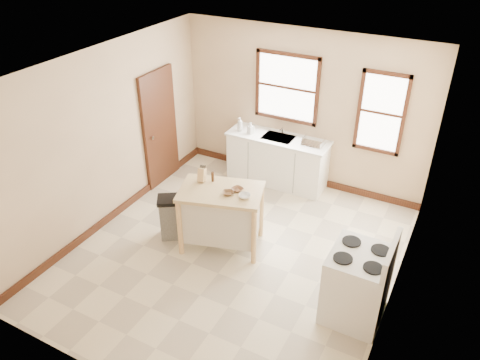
# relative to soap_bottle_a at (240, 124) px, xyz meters

# --- Properties ---
(floor) EXTENTS (5.00, 5.00, 0.00)m
(floor) POSITION_rel_soap_bottle_a_xyz_m (1.03, -2.12, -1.05)
(floor) COLOR #BCAE95
(floor) RESTS_ON ground
(ceiling) EXTENTS (5.00, 5.00, 0.00)m
(ceiling) POSITION_rel_soap_bottle_a_xyz_m (1.03, -2.12, 1.75)
(ceiling) COLOR white
(ceiling) RESTS_ON ground
(wall_back) EXTENTS (4.50, 0.04, 2.80)m
(wall_back) POSITION_rel_soap_bottle_a_xyz_m (1.03, 0.38, 0.35)
(wall_back) COLOR beige
(wall_back) RESTS_ON ground
(wall_left) EXTENTS (0.04, 5.00, 2.80)m
(wall_left) POSITION_rel_soap_bottle_a_xyz_m (-1.22, -2.12, 0.35)
(wall_left) COLOR beige
(wall_left) RESTS_ON ground
(wall_right) EXTENTS (0.04, 5.00, 2.80)m
(wall_right) POSITION_rel_soap_bottle_a_xyz_m (3.28, -2.12, 0.35)
(wall_right) COLOR beige
(wall_right) RESTS_ON ground
(window_main) EXTENTS (1.17, 0.06, 1.22)m
(window_main) POSITION_rel_soap_bottle_a_xyz_m (0.73, 0.36, 0.70)
(window_main) COLOR #39190F
(window_main) RESTS_ON wall_back
(window_side) EXTENTS (0.77, 0.06, 1.37)m
(window_side) POSITION_rel_soap_bottle_a_xyz_m (2.38, 0.36, 0.55)
(window_side) COLOR #39190F
(window_side) RESTS_ON wall_back
(door_left) EXTENTS (0.06, 0.90, 2.10)m
(door_left) POSITION_rel_soap_bottle_a_xyz_m (-1.18, -0.82, 0.00)
(door_left) COLOR #39190F
(door_left) RESTS_ON ground
(baseboard_back) EXTENTS (4.50, 0.04, 0.12)m
(baseboard_back) POSITION_rel_soap_bottle_a_xyz_m (1.03, 0.35, -0.99)
(baseboard_back) COLOR #39190F
(baseboard_back) RESTS_ON ground
(baseboard_left) EXTENTS (0.04, 5.00, 0.12)m
(baseboard_left) POSITION_rel_soap_bottle_a_xyz_m (-1.19, -2.12, -0.99)
(baseboard_left) COLOR #39190F
(baseboard_left) RESTS_ON ground
(sink_counter) EXTENTS (1.86, 0.62, 0.92)m
(sink_counter) POSITION_rel_soap_bottle_a_xyz_m (0.73, 0.08, -0.59)
(sink_counter) COLOR white
(sink_counter) RESTS_ON ground
(faucet) EXTENTS (0.03, 0.03, 0.22)m
(faucet) POSITION_rel_soap_bottle_a_xyz_m (0.73, 0.26, -0.02)
(faucet) COLOR silver
(faucet) RESTS_ON sink_counter
(soap_bottle_a) EXTENTS (0.13, 0.13, 0.26)m
(soap_bottle_a) POSITION_rel_soap_bottle_a_xyz_m (0.00, 0.00, 0.00)
(soap_bottle_a) COLOR #B2B2B2
(soap_bottle_a) RESTS_ON sink_counter
(soap_bottle_b) EXTENTS (0.12, 0.12, 0.21)m
(soap_bottle_b) POSITION_rel_soap_bottle_a_xyz_m (0.22, -0.00, -0.03)
(soap_bottle_b) COLOR #B2B2B2
(soap_bottle_b) RESTS_ON sink_counter
(dish_rack) EXTENTS (0.43, 0.36, 0.09)m
(dish_rack) POSITION_rel_soap_bottle_a_xyz_m (1.38, 0.09, -0.08)
(dish_rack) COLOR silver
(dish_rack) RESTS_ON sink_counter
(kitchen_island) EXTENTS (1.36, 1.07, 0.97)m
(kitchen_island) POSITION_rel_soap_bottle_a_xyz_m (0.75, -2.00, -0.56)
(kitchen_island) COLOR tan
(kitchen_island) RESTS_ON ground
(knife_block) EXTENTS (0.11, 0.11, 0.20)m
(knife_block) POSITION_rel_soap_bottle_a_xyz_m (0.38, -1.91, 0.02)
(knife_block) COLOR tan
(knife_block) RESTS_ON kitchen_island
(pepper_grinder) EXTENTS (0.05, 0.05, 0.15)m
(pepper_grinder) POSITION_rel_soap_bottle_a_xyz_m (0.52, -1.84, -0.00)
(pepper_grinder) COLOR #422511
(pepper_grinder) RESTS_ON kitchen_island
(bowl_a) EXTENTS (0.22, 0.22, 0.04)m
(bowl_a) POSITION_rel_soap_bottle_a_xyz_m (0.89, -2.04, -0.06)
(bowl_a) COLOR brown
(bowl_a) RESTS_ON kitchen_island
(bowl_b) EXTENTS (0.20, 0.20, 0.04)m
(bowl_b) POSITION_rel_soap_bottle_a_xyz_m (0.96, -1.90, -0.06)
(bowl_b) COLOR brown
(bowl_b) RESTS_ON kitchen_island
(bowl_c) EXTENTS (0.18, 0.18, 0.05)m
(bowl_c) POSITION_rel_soap_bottle_a_xyz_m (1.14, -2.02, -0.05)
(bowl_c) COLOR silver
(bowl_c) RESTS_ON kitchen_island
(trash_bin) EXTENTS (0.47, 0.45, 0.71)m
(trash_bin) POSITION_rel_soap_bottle_a_xyz_m (-0.04, -2.20, -0.70)
(trash_bin) COLOR gray
(trash_bin) RESTS_ON ground
(gas_stove) EXTENTS (0.77, 0.78, 1.22)m
(gas_stove) POSITION_rel_soap_bottle_a_xyz_m (2.92, -2.44, -0.44)
(gas_stove) COLOR white
(gas_stove) RESTS_ON ground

